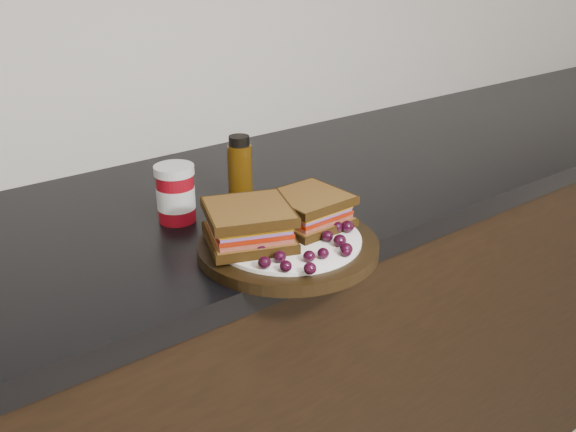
% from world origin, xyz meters
% --- Properties ---
extents(base_cabinets, '(3.96, 0.58, 0.86)m').
position_xyz_m(base_cabinets, '(0.00, 1.70, 0.43)').
color(base_cabinets, black).
rests_on(base_cabinets, ground_plane).
extents(countertop, '(3.98, 0.60, 0.04)m').
position_xyz_m(countertop, '(0.00, 1.70, 0.88)').
color(countertop, black).
rests_on(countertop, base_cabinets).
extents(plate, '(0.28, 0.28, 0.02)m').
position_xyz_m(plate, '(-0.09, 1.46, 0.91)').
color(plate, black).
rests_on(plate, countertop).
extents(sandwich_left, '(0.16, 0.16, 0.06)m').
position_xyz_m(sandwich_left, '(-0.14, 1.48, 0.95)').
color(sandwich_left, brown).
rests_on(sandwich_left, plate).
extents(sandwich_right, '(0.12, 0.12, 0.05)m').
position_xyz_m(sandwich_right, '(-0.03, 1.48, 0.95)').
color(sandwich_right, brown).
rests_on(sandwich_right, plate).
extents(grape_0, '(0.02, 0.02, 0.02)m').
position_xyz_m(grape_0, '(-0.17, 1.40, 0.93)').
color(grape_0, black).
rests_on(grape_0, plate).
extents(grape_1, '(0.02, 0.02, 0.02)m').
position_xyz_m(grape_1, '(-0.14, 1.40, 0.93)').
color(grape_1, black).
rests_on(grape_1, plate).
extents(grape_2, '(0.02, 0.02, 0.02)m').
position_xyz_m(grape_2, '(-0.15, 1.38, 0.93)').
color(grape_2, black).
rests_on(grape_2, plate).
extents(grape_3, '(0.02, 0.02, 0.02)m').
position_xyz_m(grape_3, '(-0.13, 1.35, 0.93)').
color(grape_3, black).
rests_on(grape_3, plate).
extents(grape_4, '(0.02, 0.02, 0.02)m').
position_xyz_m(grape_4, '(-0.11, 1.38, 0.93)').
color(grape_4, black).
rests_on(grape_4, plate).
extents(grape_5, '(0.02, 0.02, 0.02)m').
position_xyz_m(grape_5, '(-0.09, 1.37, 0.93)').
color(grape_5, black).
rests_on(grape_5, plate).
extents(grape_6, '(0.02, 0.02, 0.01)m').
position_xyz_m(grape_6, '(-0.06, 1.36, 0.93)').
color(grape_6, black).
rests_on(grape_6, plate).
extents(grape_7, '(0.02, 0.02, 0.02)m').
position_xyz_m(grape_7, '(-0.05, 1.36, 0.93)').
color(grape_7, black).
rests_on(grape_7, plate).
extents(grape_8, '(0.02, 0.02, 0.02)m').
position_xyz_m(grape_8, '(-0.04, 1.39, 0.93)').
color(grape_8, black).
rests_on(grape_8, plate).
extents(grape_9, '(0.02, 0.02, 0.02)m').
position_xyz_m(grape_9, '(-0.05, 1.41, 0.93)').
color(grape_9, black).
rests_on(grape_9, plate).
extents(grape_10, '(0.02, 0.02, 0.02)m').
position_xyz_m(grape_10, '(0.00, 1.42, 0.93)').
color(grape_10, black).
rests_on(grape_10, plate).
extents(grape_11, '(0.02, 0.02, 0.02)m').
position_xyz_m(grape_11, '(-0.01, 1.43, 0.93)').
color(grape_11, black).
rests_on(grape_11, plate).
extents(grape_12, '(0.02, 0.02, 0.02)m').
position_xyz_m(grape_12, '(-0.00, 1.45, 0.93)').
color(grape_12, black).
rests_on(grape_12, plate).
extents(grape_13, '(0.02, 0.02, 0.02)m').
position_xyz_m(grape_13, '(0.01, 1.49, 0.93)').
color(grape_13, black).
rests_on(grape_13, plate).
extents(grape_14, '(0.02, 0.02, 0.01)m').
position_xyz_m(grape_14, '(-0.02, 1.49, 0.93)').
color(grape_14, black).
rests_on(grape_14, plate).
extents(grape_15, '(0.02, 0.02, 0.02)m').
position_xyz_m(grape_15, '(-0.03, 1.49, 0.93)').
color(grape_15, black).
rests_on(grape_15, plate).
extents(grape_16, '(0.02, 0.02, 0.02)m').
position_xyz_m(grape_16, '(-0.14, 1.51, 0.93)').
color(grape_16, black).
rests_on(grape_16, plate).
extents(grape_17, '(0.02, 0.02, 0.02)m').
position_xyz_m(grape_17, '(-0.13, 1.50, 0.93)').
color(grape_17, black).
rests_on(grape_17, plate).
extents(grape_18, '(0.02, 0.02, 0.02)m').
position_xyz_m(grape_18, '(-0.17, 1.48, 0.93)').
color(grape_18, black).
rests_on(grape_18, plate).
extents(grape_19, '(0.02, 0.02, 0.02)m').
position_xyz_m(grape_19, '(-0.18, 1.46, 0.93)').
color(grape_19, black).
rests_on(grape_19, plate).
extents(grape_20, '(0.02, 0.02, 0.02)m').
position_xyz_m(grape_20, '(-0.15, 1.44, 0.93)').
color(grape_20, black).
rests_on(grape_20, plate).
extents(grape_21, '(0.01, 0.01, 0.01)m').
position_xyz_m(grape_21, '(-0.13, 1.48, 0.93)').
color(grape_21, black).
rests_on(grape_21, plate).
extents(grape_22, '(0.02, 0.02, 0.02)m').
position_xyz_m(grape_22, '(-0.14, 1.47, 0.93)').
color(grape_22, black).
rests_on(grape_22, plate).
extents(grape_23, '(0.02, 0.02, 0.02)m').
position_xyz_m(grape_23, '(-0.18, 1.47, 0.93)').
color(grape_23, black).
rests_on(grape_23, plate).
extents(condiment_jar, '(0.07, 0.07, 0.10)m').
position_xyz_m(condiment_jar, '(-0.16, 1.67, 0.95)').
color(condiment_jar, maroon).
rests_on(condiment_jar, countertop).
extents(oil_bottle, '(0.05, 0.05, 0.12)m').
position_xyz_m(oil_bottle, '(-0.03, 1.67, 0.96)').
color(oil_bottle, '#462A07').
rests_on(oil_bottle, countertop).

